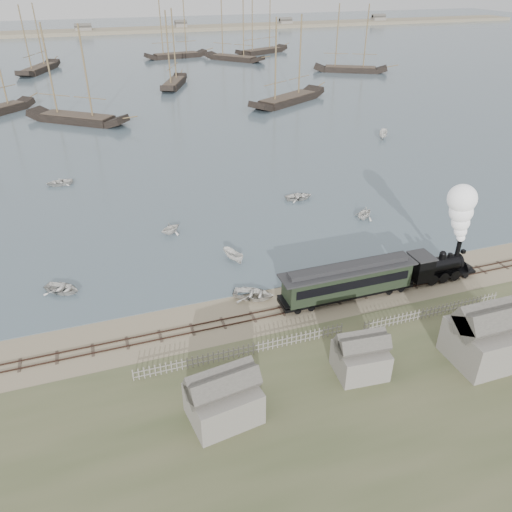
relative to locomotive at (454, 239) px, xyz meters
name	(u,v)px	position (x,y,z in m)	size (l,w,h in m)	color
ground	(284,298)	(-18.26, 2.00, -4.71)	(600.00, 600.00, 0.00)	tan
harbor_water	(120,56)	(-18.26, 172.00, -4.68)	(600.00, 336.00, 0.06)	#41525E
rail_track	(291,309)	(-18.26, 0.00, -4.67)	(120.00, 1.80, 0.16)	#3C2820
picket_fence_west	(244,356)	(-24.76, -5.00, -4.71)	(19.00, 0.10, 1.20)	slate
picket_fence_east	(432,316)	(-5.76, -5.50, -4.71)	(15.00, 0.10, 1.20)	slate
shed_left	(224,416)	(-28.26, -11.00, -4.71)	(5.00, 4.00, 4.10)	slate
shed_mid	(359,372)	(-16.26, -10.00, -4.71)	(4.00, 3.50, 3.60)	slate
shed_right	(482,358)	(-5.26, -12.00, -4.71)	(6.00, 5.00, 5.10)	slate
far_spit	(104,33)	(-18.26, 252.00, -4.71)	(500.00, 20.00, 1.80)	tan
locomotive	(454,239)	(0.00, 0.00, 0.00)	(8.21, 3.07, 10.24)	black
passenger_coach	(348,280)	(-12.23, 0.00, -2.52)	(14.28, 2.75, 3.47)	black
beached_dinghy	(254,294)	(-21.15, 3.10, -4.27)	(4.26, 3.04, 0.88)	silver
rowboat_0	(62,289)	(-39.70, 10.47, -4.24)	(3.90, 2.79, 0.81)	silver
rowboat_1	(171,228)	(-26.59, 19.94, -3.89)	(2.88, 2.49, 1.52)	silver
rowboat_2	(233,256)	(-21.03, 10.95, -4.05)	(3.12, 1.17, 1.21)	silver
rowboat_3	(299,196)	(-6.95, 24.66, -4.23)	(4.03, 2.88, 0.83)	silver
rowboat_4	(364,213)	(-1.17, 15.87, -3.84)	(3.09, 2.67, 1.63)	silver
rowboat_5	(383,134)	(20.56, 46.92, -3.89)	(3.92, 1.48, 1.52)	silver
rowboat_6	(59,182)	(-39.97, 41.78, -4.24)	(4.00, 2.85, 0.83)	silver
schooner_2	(69,74)	(-36.21, 78.46, 5.35)	(23.49, 5.42, 20.00)	black
schooner_3	(171,49)	(-9.22, 108.88, 5.35)	(18.99, 4.38, 20.00)	black
schooner_4	(289,60)	(13.88, 80.31, 5.35)	(24.95, 5.76, 20.00)	black
schooner_5	(353,38)	(48.70, 113.17, 5.35)	(23.20, 5.35, 20.00)	black
schooner_7	(33,38)	(-46.07, 145.87, 5.35)	(23.27, 5.37, 20.00)	black
schooner_8	(174,29)	(1.25, 159.92, 5.35)	(23.38, 5.40, 20.00)	black
schooner_9	(262,26)	(35.02, 159.82, 5.35)	(24.03, 5.55, 20.00)	black
schooner_10	(234,30)	(19.89, 147.01, 5.35)	(23.11, 5.33, 20.00)	black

